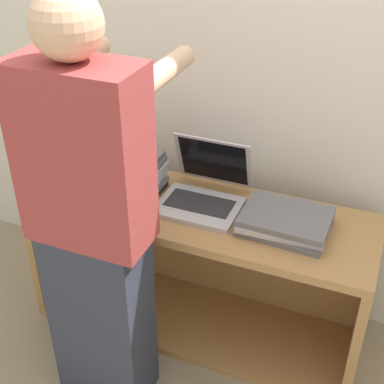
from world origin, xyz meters
name	(u,v)px	position (x,y,z in m)	size (l,w,h in m)	color
ground_plane	(177,359)	(0.00, 0.00, 0.00)	(12.00, 12.00, 0.00)	gray
wall_back	(232,42)	(0.00, 0.57, 1.20)	(8.00, 0.05, 2.40)	silver
cart	(203,261)	(0.00, 0.30, 0.31)	(1.40, 0.47, 0.63)	#A87A47
laptop_open	(204,191)	(0.00, 0.29, 0.68)	(0.32, 0.33, 0.25)	#B7B7BC
laptop_stack_left	(120,174)	(-0.35, 0.23, 0.71)	(0.34, 0.26, 0.16)	#232326
laptop_stack_right	(285,221)	(0.35, 0.23, 0.66)	(0.33, 0.26, 0.07)	slate
person	(93,229)	(-0.20, -0.21, 0.77)	(0.40, 0.52, 1.54)	#2D3342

